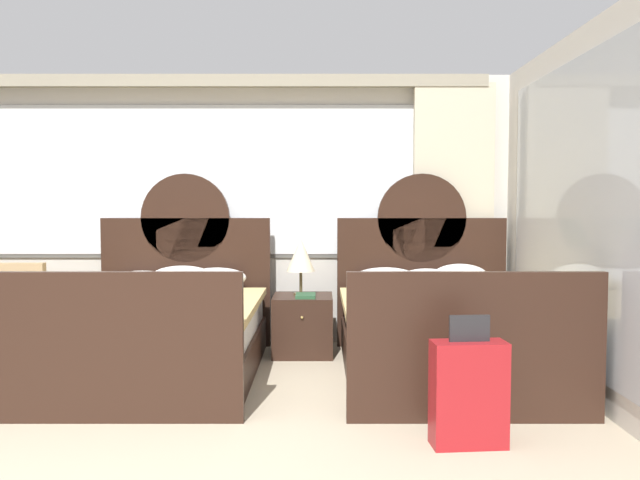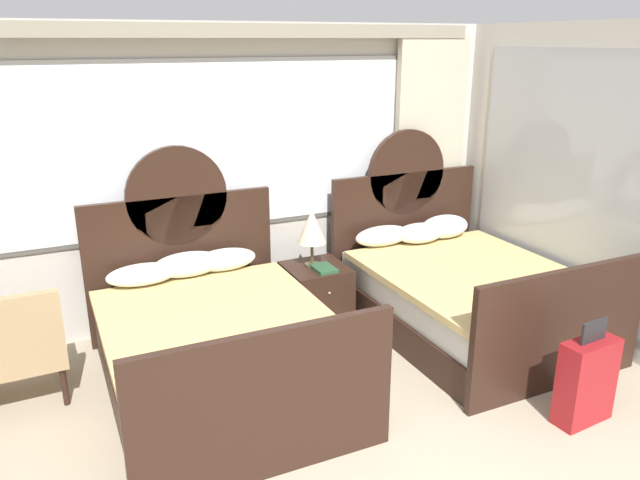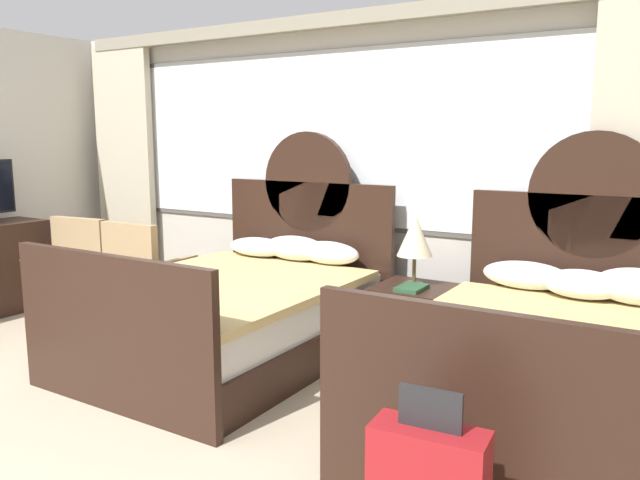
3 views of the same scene
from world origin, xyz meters
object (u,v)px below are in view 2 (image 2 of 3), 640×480
object	(u,v)px
bed_near_mirror	(463,291)
armchair_by_window_left	(18,345)
nightstand_between_beds	(316,294)
suitcase_on_floor	(586,381)
table_lamp_on_nightstand	(312,227)
book_on_nightstand	(324,268)
bed_near_window	(215,342)

from	to	relation	value
bed_near_mirror	armchair_by_window_left	xyz separation A→B (m)	(-3.66, 0.36, 0.10)
nightstand_between_beds	armchair_by_window_left	world-z (taller)	armchair_by_window_left
armchair_by_window_left	bed_near_mirror	bearing A→B (deg)	-5.65
armchair_by_window_left	suitcase_on_floor	world-z (taller)	armchair_by_window_left
bed_near_mirror	nightstand_between_beds	bearing A→B (deg)	149.15
table_lamp_on_nightstand	armchair_by_window_left	bearing A→B (deg)	-171.48
nightstand_between_beds	armchair_by_window_left	bearing A→B (deg)	-172.48
book_on_nightstand	armchair_by_window_left	bearing A→B (deg)	-175.03
table_lamp_on_nightstand	book_on_nightstand	bearing A→B (deg)	-72.38
bed_near_mirror	nightstand_between_beds	xyz separation A→B (m)	(-1.16, 0.69, -0.09)
bed_near_window	bed_near_mirror	size ratio (longest dim) A/B	1.00
bed_near_window	table_lamp_on_nightstand	bearing A→B (deg)	32.81
bed_near_window	book_on_nightstand	distance (m)	1.34
bed_near_window	table_lamp_on_nightstand	distance (m)	1.47
nightstand_between_beds	book_on_nightstand	world-z (taller)	book_on_nightstand
nightstand_between_beds	table_lamp_on_nightstand	bearing A→B (deg)	114.80
table_lamp_on_nightstand	book_on_nightstand	xyz separation A→B (m)	(0.05, -0.15, -0.36)
bed_near_window	book_on_nightstand	bearing A→B (deg)	26.14
nightstand_between_beds	table_lamp_on_nightstand	xyz separation A→B (m)	(-0.02, 0.04, 0.65)
armchair_by_window_left	suitcase_on_floor	size ratio (longest dim) A/B	1.18
table_lamp_on_nightstand	armchair_by_window_left	world-z (taller)	table_lamp_on_nightstand
nightstand_between_beds	book_on_nightstand	size ratio (longest dim) A/B	2.22
bed_near_window	nightstand_between_beds	xyz separation A→B (m)	(1.16, 0.69, -0.08)
book_on_nightstand	table_lamp_on_nightstand	bearing A→B (deg)	107.62
table_lamp_on_nightstand	suitcase_on_floor	distance (m)	2.58
nightstand_between_beds	suitcase_on_floor	distance (m)	2.46
table_lamp_on_nightstand	suitcase_on_floor	bearing A→B (deg)	-65.35
bed_near_mirror	nightstand_between_beds	world-z (taller)	bed_near_mirror
nightstand_between_beds	table_lamp_on_nightstand	distance (m)	0.65
book_on_nightstand	armchair_by_window_left	xyz separation A→B (m)	(-2.53, -0.22, -0.10)
nightstand_between_beds	armchair_by_window_left	size ratio (longest dim) A/B	0.64
bed_near_mirror	suitcase_on_floor	world-z (taller)	bed_near_mirror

